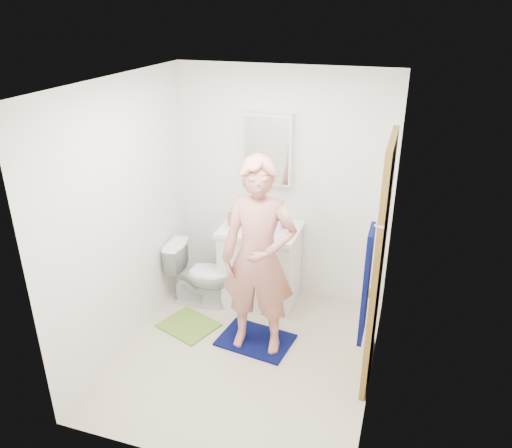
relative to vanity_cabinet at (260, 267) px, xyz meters
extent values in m
cube|color=beige|center=(0.15, -0.91, -0.41)|extent=(2.20, 2.40, 0.02)
cube|color=white|center=(0.15, -0.91, 2.01)|extent=(2.20, 2.40, 0.02)
cube|color=white|center=(0.15, 0.30, 0.80)|extent=(2.20, 0.02, 2.40)
cube|color=white|center=(0.15, -2.12, 0.80)|extent=(2.20, 0.02, 2.40)
cube|color=white|center=(-0.96, -0.91, 0.80)|extent=(0.02, 2.40, 2.40)
cube|color=white|center=(1.26, -0.91, 0.80)|extent=(0.02, 2.40, 2.40)
cube|color=white|center=(0.00, 0.00, 0.00)|extent=(0.75, 0.55, 0.80)
cube|color=white|center=(0.00, 0.00, 0.43)|extent=(0.79, 0.59, 0.05)
cylinder|color=white|center=(0.00, 0.00, 0.44)|extent=(0.40, 0.40, 0.03)
cylinder|color=silver|center=(0.00, 0.18, 0.51)|extent=(0.03, 0.03, 0.12)
cube|color=white|center=(0.00, 0.22, 1.20)|extent=(0.50, 0.12, 0.70)
cube|color=white|center=(0.00, 0.16, 1.20)|extent=(0.46, 0.01, 0.66)
cube|color=olive|center=(1.22, -0.76, 0.62)|extent=(0.05, 0.80, 2.05)
sphere|color=gold|center=(1.18, -1.08, 0.55)|extent=(0.07, 0.07, 0.07)
cube|color=#070C45|center=(1.18, -1.48, 0.85)|extent=(0.03, 0.24, 0.80)
cylinder|color=silver|center=(1.22, -1.48, 1.27)|extent=(0.06, 0.02, 0.02)
imported|color=white|center=(-0.58, -0.23, -0.06)|extent=(0.68, 0.42, 0.68)
cube|color=#070C45|center=(0.17, -0.69, -0.39)|extent=(0.72, 0.56, 0.02)
cube|color=olive|center=(-0.53, -0.67, -0.39)|extent=(0.62, 0.58, 0.02)
imported|color=#AA634F|center=(-0.27, -0.04, 0.55)|extent=(0.12, 0.12, 0.20)
imported|color=#853C84|center=(0.24, 0.08, 0.50)|extent=(0.14, 0.14, 0.09)
imported|color=tan|center=(0.22, -0.75, 0.52)|extent=(0.68, 0.47, 1.79)
camera|label=1|loc=(1.35, -4.34, 2.52)|focal=35.00mm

